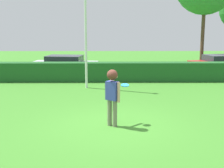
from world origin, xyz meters
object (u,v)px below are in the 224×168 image
Objects in this scene: person at (112,91)px; lamppost at (86,21)px; parked_car_silver at (65,64)px; frisbee at (125,85)px; parked_car_red at (222,63)px.

lamppost reaches higher than person.
person is 10.80m from parked_car_silver.
frisbee is 12.53m from parked_car_red.
frisbee is 0.04× the size of lamppost.
lamppost is at bearing 106.26° from frisbee.
person is 13.03m from parked_car_red.
frisbee is at bearing -123.83° from parked_car_red.
person is 0.29× the size of lamppost.
lamppost reaches higher than frisbee.
parked_car_red is at bearing 55.53° from person.
parked_car_red is (10.37, 0.37, 0.00)m from parked_car_silver.
person is 6.58m from lamppost.
lamppost is 1.39× the size of parked_car_silver.
parked_car_red is (7.37, 10.74, -0.44)m from person.
person is 0.41× the size of parked_car_silver.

